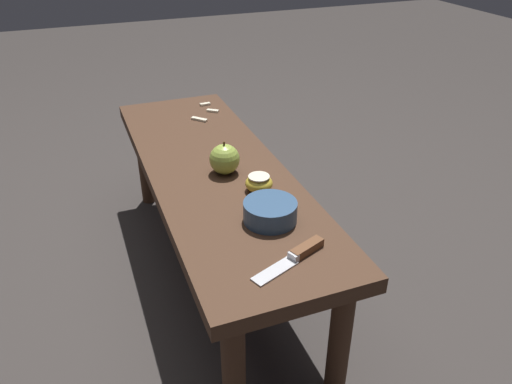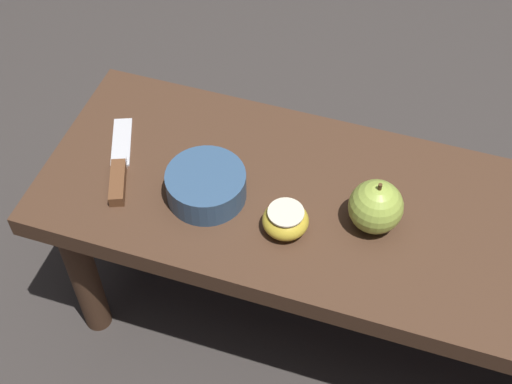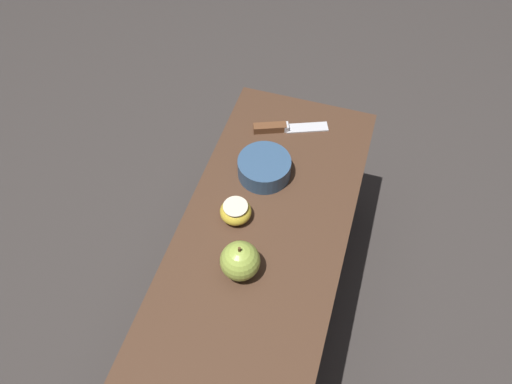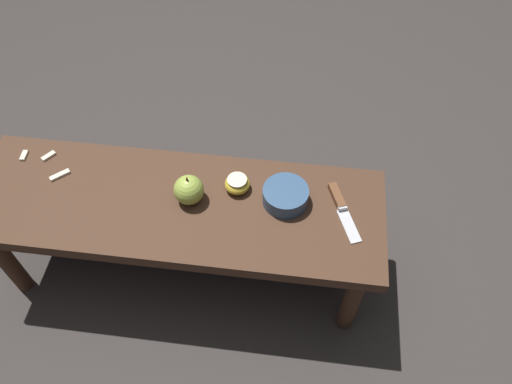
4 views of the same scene
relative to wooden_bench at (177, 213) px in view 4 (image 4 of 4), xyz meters
The scene contains 9 objects.
ground_plane 0.34m from the wooden_bench, ahead, with size 8.00×8.00×0.00m, color #383330.
wooden_bench is the anchor object (origin of this frame).
knife 0.47m from the wooden_bench, behind, with size 0.10×0.19×0.02m.
apple_whole 0.11m from the wooden_bench, 157.28° to the right, with size 0.09×0.09×0.10m.
apple_cut 0.20m from the wooden_bench, 157.47° to the right, with size 0.07×0.07×0.04m.
apple_slice_near_knife 0.51m from the wooden_bench, 12.94° to the right, with size 0.02×0.04×0.01m.
apple_slice_center 0.44m from the wooden_bench, 16.07° to the right, with size 0.04×0.04×0.01m.
apple_slice_near_bowl 0.37m from the wooden_bench, ahead, with size 0.06×0.05×0.01m.
bowl 0.33m from the wooden_bench, behind, with size 0.13×0.13×0.05m.
Camera 4 is at (-0.33, 0.79, 1.55)m, focal length 35.00 mm.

